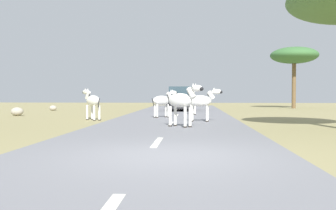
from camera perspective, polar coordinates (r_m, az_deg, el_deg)
ground_plane at (r=7.71m, az=-0.08°, el=-7.89°), size 90.00×90.00×0.00m
road at (r=7.74m, az=-3.01°, el=-7.66°), size 6.00×64.00×0.05m
lane_markings at (r=6.76m, az=-4.01°, el=-8.80°), size 0.16×56.00×0.01m
zebra_0 at (r=22.46m, az=3.71°, el=0.79°), size 0.44×1.55×1.46m
zebra_1 at (r=16.83m, az=5.06°, el=0.56°), size 1.59×0.56×1.50m
zebra_2 at (r=18.68m, az=-11.27°, el=0.58°), size 1.28×1.33×1.55m
zebra_3 at (r=19.64m, az=-0.76°, el=0.65°), size 1.36×1.06×1.45m
zebra_4 at (r=14.05m, az=2.12°, el=0.61°), size 1.45×1.26×1.61m
car_0 at (r=28.05m, az=1.89°, el=0.84°), size 2.04×4.35×1.74m
car_1 at (r=37.56m, az=1.54°, el=1.07°), size 2.22×4.44×1.74m
tree_3 at (r=34.89m, az=18.35°, el=6.98°), size 4.06×4.06×5.29m
rock_0 at (r=23.56m, az=-21.64°, el=-0.92°), size 0.71×0.61×0.49m
rock_1 at (r=29.77m, az=-16.83°, el=-0.43°), size 0.54×0.40×0.40m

